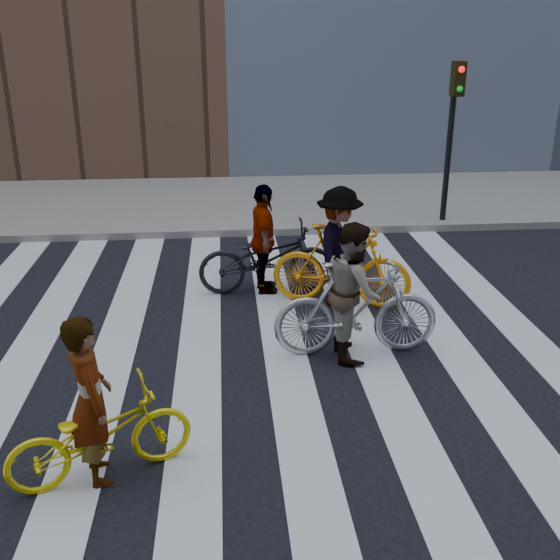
{
  "coord_description": "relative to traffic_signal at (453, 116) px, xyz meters",
  "views": [
    {
      "loc": [
        -0.18,
        -7.55,
        3.92
      ],
      "look_at": [
        0.52,
        0.3,
        0.88
      ],
      "focal_mm": 42.0,
      "sensor_mm": 36.0,
      "label": 1
    }
  ],
  "objects": [
    {
      "name": "bike_dark_rear",
      "position": [
        -3.93,
        -3.25,
        -1.72
      ],
      "size": [
        2.15,
        0.82,
        1.12
      ],
      "primitive_type": "imported",
      "rotation": [
        0.0,
        0.0,
        1.61
      ],
      "color": "black",
      "rests_on": "ground"
    },
    {
      "name": "rider_right",
      "position": [
        -2.92,
        -3.88,
        -1.37
      ],
      "size": [
        1.01,
        1.32,
        1.81
      ],
      "primitive_type": "imported",
      "rotation": [
        0.0,
        0.0,
        1.25
      ],
      "color": "slate",
      "rests_on": "ground"
    },
    {
      "name": "rider_mid",
      "position": [
        -3.01,
        -5.46,
        -1.41
      ],
      "size": [
        0.66,
        0.85,
        1.75
      ],
      "primitive_type": "imported",
      "rotation": [
        0.0,
        0.0,
        1.57
      ],
      "color": "slate",
      "rests_on": "ground"
    },
    {
      "name": "bike_yellow_left",
      "position": [
        -5.77,
        -7.68,
        -1.83
      ],
      "size": [
        1.8,
        1.14,
        0.89
      ],
      "primitive_type": "imported",
      "rotation": [
        0.0,
        0.0,
        1.92
      ],
      "color": "yellow",
      "rests_on": "ground"
    },
    {
      "name": "sidewalk_far",
      "position": [
        -4.4,
        2.18,
        -2.2
      ],
      "size": [
        100.0,
        5.0,
        0.15
      ],
      "primitive_type": "cube",
      "color": "gray",
      "rests_on": "ground"
    },
    {
      "name": "bike_silver_mid",
      "position": [
        -2.96,
        -5.46,
        -1.65
      ],
      "size": [
        2.08,
        0.59,
        1.25
      ],
      "primitive_type": "imported",
      "rotation": [
        0.0,
        0.0,
        1.57
      ],
      "color": "#AEB0B8",
      "rests_on": "ground"
    },
    {
      "name": "zebra_crosswalk",
      "position": [
        -4.4,
        -5.32,
        -2.27
      ],
      "size": [
        8.25,
        10.0,
        0.01
      ],
      "color": "silver",
      "rests_on": "ground"
    },
    {
      "name": "rider_left",
      "position": [
        -5.82,
        -7.68,
        -1.46
      ],
      "size": [
        0.57,
        0.69,
        1.63
      ],
      "primitive_type": "imported",
      "rotation": [
        0.0,
        0.0,
        1.92
      ],
      "color": "slate",
      "rests_on": "ground"
    },
    {
      "name": "traffic_signal",
      "position": [
        0.0,
        0.0,
        0.0
      ],
      "size": [
        0.22,
        0.42,
        3.33
      ],
      "color": "black",
      "rests_on": "ground"
    },
    {
      "name": "ground",
      "position": [
        -4.4,
        -5.32,
        -2.28
      ],
      "size": [
        100.0,
        100.0,
        0.0
      ],
      "primitive_type": "plane",
      "color": "black",
      "rests_on": "ground"
    },
    {
      "name": "bike_yellow_right",
      "position": [
        -2.87,
        -3.88,
        -1.66
      ],
      "size": [
        2.16,
        1.21,
        1.25
      ],
      "primitive_type": "imported",
      "rotation": [
        0.0,
        0.0,
        1.25
      ],
      "color": "orange",
      "rests_on": "ground"
    },
    {
      "name": "rider_rear",
      "position": [
        -3.98,
        -3.25,
        -1.42
      ],
      "size": [
        0.46,
        1.03,
        1.73
      ],
      "primitive_type": "imported",
      "rotation": [
        0.0,
        0.0,
        1.61
      ],
      "color": "slate",
      "rests_on": "ground"
    }
  ]
}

